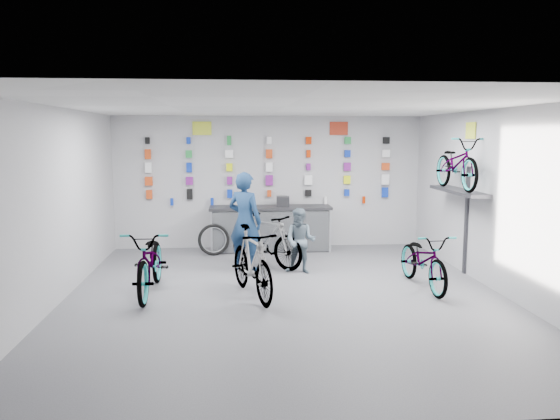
{
  "coord_description": "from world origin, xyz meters",
  "views": [
    {
      "loc": [
        -0.81,
        -8.44,
        2.56
      ],
      "look_at": [
        0.03,
        1.4,
        1.21
      ],
      "focal_mm": 35.0,
      "sensor_mm": 36.0,
      "label": 1
    }
  ],
  "objects": [
    {
      "name": "wall_right",
      "position": [
        3.5,
        0.0,
        1.5
      ],
      "size": [
        0.0,
        8.0,
        8.0
      ],
      "primitive_type": "plane",
      "rotation": [
        1.57,
        0.0,
        -1.57
      ],
      "color": "#BABABC",
      "rests_on": "floor"
    },
    {
      "name": "spare_wheel",
      "position": [
        -1.25,
        3.17,
        0.34
      ],
      "size": [
        0.69,
        0.25,
        0.68
      ],
      "rotation": [
        0.0,
        0.0,
        0.13
      ],
      "color": "black",
      "rests_on": "floor"
    },
    {
      "name": "counter",
      "position": [
        0.0,
        3.54,
        0.49
      ],
      "size": [
        2.7,
        0.66,
        1.0
      ],
      "color": "black",
      "rests_on": "floor"
    },
    {
      "name": "sign_left",
      "position": [
        -1.5,
        3.98,
        2.72
      ],
      "size": [
        0.42,
        0.02,
        0.3
      ],
      "primitive_type": "cube",
      "color": "#D4E435",
      "rests_on": "wall_back"
    },
    {
      "name": "bike_right",
      "position": [
        2.37,
        0.32,
        0.48
      ],
      "size": [
        0.76,
        1.88,
        0.97
      ],
      "primitive_type": "imported",
      "rotation": [
        0.0,
        0.0,
        0.07
      ],
      "color": "gray",
      "rests_on": "floor"
    },
    {
      "name": "wall_back",
      "position": [
        0.0,
        4.0,
        1.5
      ],
      "size": [
        7.0,
        0.0,
        7.0
      ],
      "primitive_type": "plane",
      "rotation": [
        1.57,
        0.0,
        0.0
      ],
      "color": "#BABABC",
      "rests_on": "floor"
    },
    {
      "name": "bike_service",
      "position": [
        -0.19,
        2.03,
        0.54
      ],
      "size": [
        1.64,
        1.62,
        1.08
      ],
      "primitive_type": "imported",
      "rotation": [
        0.0,
        0.0,
        0.8
      ],
      "color": "gray",
      "rests_on": "floor"
    },
    {
      "name": "merch_wall",
      "position": [
        0.07,
        3.93,
        1.76
      ],
      "size": [
        5.57,
        0.08,
        1.56
      ],
      "color": "#D84315",
      "rests_on": "wall_back"
    },
    {
      "name": "customer",
      "position": [
        0.42,
        1.49,
        0.61
      ],
      "size": [
        0.72,
        0.64,
        1.22
      ],
      "primitive_type": "imported",
      "rotation": [
        0.0,
        0.0,
        -0.36
      ],
      "color": "slate",
      "rests_on": "floor"
    },
    {
      "name": "register",
      "position": [
        0.28,
        3.55,
        1.11
      ],
      "size": [
        0.3,
        0.32,
        0.22
      ],
      "primitive_type": "cube",
      "rotation": [
        0.0,
        0.0,
        -0.07
      ],
      "color": "black",
      "rests_on": "counter"
    },
    {
      "name": "sign_right",
      "position": [
        1.6,
        3.98,
        2.72
      ],
      "size": [
        0.42,
        0.02,
        0.3
      ],
      "primitive_type": "cube",
      "color": "#B4341D",
      "rests_on": "wall_back"
    },
    {
      "name": "wall_front",
      "position": [
        0.0,
        -4.0,
        1.5
      ],
      "size": [
        7.0,
        0.0,
        7.0
      ],
      "primitive_type": "plane",
      "rotation": [
        -1.57,
        0.0,
        0.0
      ],
      "color": "#BABABC",
      "rests_on": "floor"
    },
    {
      "name": "sign_side",
      "position": [
        3.48,
        1.2,
        2.65
      ],
      "size": [
        0.02,
        0.4,
        0.3
      ],
      "primitive_type": "cube",
      "color": "#D4E435",
      "rests_on": "wall_right"
    },
    {
      "name": "wall_left",
      "position": [
        -3.5,
        0.0,
        1.5
      ],
      "size": [
        0.0,
        8.0,
        8.0
      ],
      "primitive_type": "plane",
      "rotation": [
        1.57,
        0.0,
        1.57
      ],
      "color": "#BABABC",
      "rests_on": "floor"
    },
    {
      "name": "clerk",
      "position": [
        -0.6,
        1.83,
        0.94
      ],
      "size": [
        0.82,
        0.75,
        1.88
      ],
      "primitive_type": "imported",
      "rotation": [
        0.0,
        0.0,
        2.58
      ],
      "color": "navy",
      "rests_on": "floor"
    },
    {
      "name": "floor",
      "position": [
        0.0,
        0.0,
        0.0
      ],
      "size": [
        8.0,
        8.0,
        0.0
      ],
      "primitive_type": "plane",
      "color": "#4C4C51",
      "rests_on": "ground"
    },
    {
      "name": "bike_left",
      "position": [
        -2.16,
        0.35,
        0.54
      ],
      "size": [
        0.75,
        2.08,
        1.09
      ],
      "primitive_type": "imported",
      "rotation": [
        0.0,
        0.0,
        -0.01
      ],
      "color": "gray",
      "rests_on": "floor"
    },
    {
      "name": "wall_bracket",
      "position": [
        3.33,
        1.2,
        1.46
      ],
      "size": [
        0.39,
        1.9,
        2.0
      ],
      "color": "#333338",
      "rests_on": "wall_right"
    },
    {
      "name": "ceiling",
      "position": [
        0.0,
        0.0,
        3.0
      ],
      "size": [
        8.0,
        8.0,
        0.0
      ],
      "primitive_type": "plane",
      "rotation": [
        3.14,
        0.0,
        0.0
      ],
      "color": "white",
      "rests_on": "wall_back"
    },
    {
      "name": "bike_center",
      "position": [
        -0.54,
        0.01,
        0.57
      ],
      "size": [
        1.04,
        1.96,
        1.13
      ],
      "primitive_type": "imported",
      "rotation": [
        0.0,
        0.0,
        0.29
      ],
      "color": "gray",
      "rests_on": "floor"
    },
    {
      "name": "bike_wall",
      "position": [
        3.25,
        1.2,
        2.05
      ],
      "size": [
        0.63,
        1.8,
        0.95
      ],
      "primitive_type": "imported",
      "color": "gray",
      "rests_on": "wall_bracket"
    }
  ]
}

